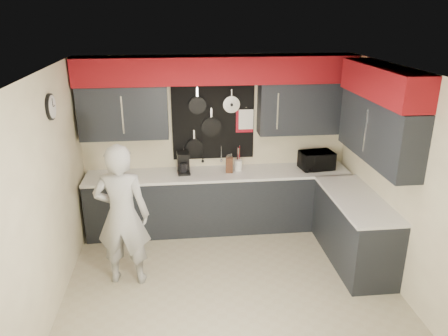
{
  "coord_description": "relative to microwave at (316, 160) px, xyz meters",
  "views": [
    {
      "loc": [
        -0.58,
        -4.58,
        3.23
      ],
      "look_at": [
        -0.02,
        0.5,
        1.34
      ],
      "focal_mm": 35.0,
      "sensor_mm": 36.0,
      "label": 1
    }
  ],
  "objects": [
    {
      "name": "knife_block",
      "position": [
        -1.32,
        -0.0,
        -0.02
      ],
      "size": [
        0.12,
        0.12,
        0.23
      ],
      "primitive_type": "cube",
      "rotation": [
        0.0,
        0.0,
        -0.15
      ],
      "color": "#3C1B13",
      "rests_on": "base_cabinets"
    },
    {
      "name": "left_wall_assembly",
      "position": [
        -3.48,
        -1.43,
        0.28
      ],
      "size": [
        0.05,
        3.5,
        2.6
      ],
      "color": "#F1E7BA",
      "rests_on": "ground"
    },
    {
      "name": "base_cabinets",
      "position": [
        -0.99,
        -0.31,
        -0.6
      ],
      "size": [
        3.95,
        2.2,
        0.92
      ],
      "color": "black",
      "rests_on": "ground"
    },
    {
      "name": "ground",
      "position": [
        -1.48,
        -1.44,
        -1.05
      ],
      "size": [
        4.0,
        4.0,
        0.0
      ],
      "primitive_type": "plane",
      "color": "tan",
      "rests_on": "ground"
    },
    {
      "name": "coffee_maker",
      "position": [
        -2.0,
        0.04,
        0.03
      ],
      "size": [
        0.19,
        0.23,
        0.32
      ],
      "rotation": [
        0.0,
        0.0,
        0.08
      ],
      "color": "black",
      "rests_on": "base_cabinets"
    },
    {
      "name": "right_wall_assembly",
      "position": [
        0.37,
        -1.18,
        0.89
      ],
      "size": [
        0.36,
        3.5,
        2.6
      ],
      "color": "#F1E7BA",
      "rests_on": "ground"
    },
    {
      "name": "back_wall_assembly",
      "position": [
        -1.47,
        0.16,
        0.95
      ],
      "size": [
        4.0,
        0.36,
        2.6
      ],
      "color": "#F1E7BA",
      "rests_on": "ground"
    },
    {
      "name": "utensil_crock",
      "position": [
        -1.18,
        0.07,
        -0.06
      ],
      "size": [
        0.12,
        0.12,
        0.16
      ],
      "primitive_type": "cylinder",
      "color": "white",
      "rests_on": "base_cabinets"
    },
    {
      "name": "person",
      "position": [
        -2.76,
        -1.25,
        -0.16
      ],
      "size": [
        0.7,
        0.5,
        1.79
      ],
      "primitive_type": "imported",
      "rotation": [
        0.0,
        0.0,
        3.03
      ],
      "color": "#A3A3A1",
      "rests_on": "ground"
    },
    {
      "name": "microwave",
      "position": [
        0.0,
        0.0,
        0.0
      ],
      "size": [
        0.53,
        0.39,
        0.27
      ],
      "primitive_type": "imported",
      "rotation": [
        0.0,
        0.0,
        0.13
      ],
      "color": "black",
      "rests_on": "base_cabinets"
    }
  ]
}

